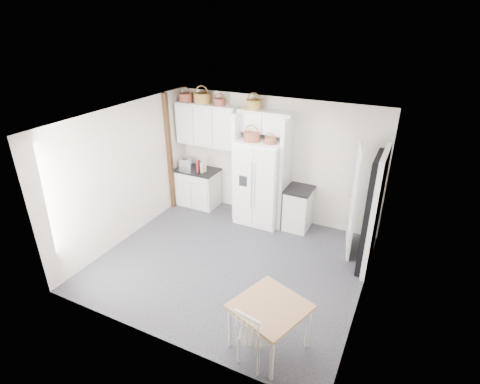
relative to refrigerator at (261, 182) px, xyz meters
The scene contains 28 objects.
floor 1.87m from the refrigerator, 84.77° to the right, with size 4.50×4.50×0.00m, color #222327.
ceiling 2.37m from the refrigerator, 84.77° to the right, with size 4.50×4.50×0.00m, color white.
wall_back 0.56m from the refrigerator, 67.41° to the left, with size 4.50×4.50×0.00m, color beige.
wall_left 2.69m from the refrigerator, 142.02° to the right, with size 4.00×4.00×0.00m, color beige.
wall_right 2.93m from the refrigerator, 34.34° to the right, with size 4.00×4.00×0.00m, color beige.
refrigerator is the anchor object (origin of this frame).
base_cab_left 1.65m from the refrigerator, behind, with size 0.91×0.57×0.84m, color silver.
base_cab_right 0.95m from the refrigerator, ahead, with size 0.48×0.58×0.85m, color silver.
dining_table 3.46m from the refrigerator, 64.54° to the right, with size 0.85×0.85×0.70m, color olive.
windsor_chair 3.70m from the refrigerator, 67.50° to the right, with size 0.43×0.39×0.89m, color silver.
counter_left 1.58m from the refrigerator, behind, with size 0.95×0.61×0.04m, color black.
counter_right 0.83m from the refrigerator, ahead, with size 0.52×0.62×0.04m, color black.
toaster 1.90m from the refrigerator, behind, with size 0.28×0.16×0.19m, color silver.
cookbook_red 1.49m from the refrigerator, behind, with size 0.04×0.17×0.25m, color maroon.
cookbook_cream 1.37m from the refrigerator, behind, with size 0.03×0.16×0.23m, color beige.
basket_upper_a 2.42m from the refrigerator, behind, with size 0.30×0.30×0.17m, color brown.
basket_upper_b 2.14m from the refrigerator, behind, with size 0.36×0.36×0.21m, color brown.
basket_upper_c 1.85m from the refrigerator, 169.61° to the left, with size 0.24×0.24×0.14m, color brown.
basket_bridge_a 1.58m from the refrigerator, 144.44° to the left, with size 0.32×0.32×0.18m, color brown.
basket_fridge_a 1.00m from the refrigerator, 149.41° to the right, with size 0.33×0.33×0.18m, color brown.
basket_fridge_b 0.99m from the refrigerator, 24.16° to the right, with size 0.22×0.22×0.12m, color brown.
upper_cabinet 1.69m from the refrigerator, behind, with size 1.40×0.34×0.90m, color silver.
bridge_cabinet 1.25m from the refrigerator, 90.00° to the left, with size 1.12×0.34×0.45m, color silver.
fridge_panel_left 0.57m from the refrigerator, behind, with size 0.08×0.60×2.30m, color silver.
fridge_panel_right 0.57m from the refrigerator, ahead, with size 0.08×0.60×2.30m, color silver.
trim_post 2.11m from the refrigerator, behind, with size 0.09×0.09×2.60m, color #3C2311.
doorway_void 2.40m from the refrigerator, 15.47° to the right, with size 0.18×0.85×2.05m, color black.
door_slab 1.98m from the refrigerator, ahead, with size 0.80×0.04×2.05m, color white.
Camera 1 is at (2.59, -4.91, 4.05)m, focal length 28.00 mm.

